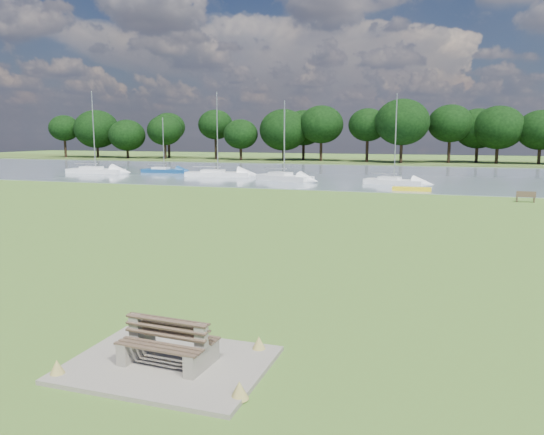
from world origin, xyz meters
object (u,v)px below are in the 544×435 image
(sailboat_6, at_px, (95,169))
(riverbank_bench, at_px, (526,197))
(bench_pair, at_px, (168,343))
(sailboat_7, at_px, (284,176))
(sailboat_2, at_px, (164,170))
(sailboat_4, at_px, (393,180))
(kayak, at_px, (412,189))
(sailboat_1, at_px, (217,172))

(sailboat_6, bearing_deg, riverbank_bench, -20.25)
(bench_pair, distance_m, sailboat_7, 45.55)
(sailboat_2, xyz_separation_m, sailboat_7, (17.97, -6.25, 0.11))
(sailboat_7, bearing_deg, sailboat_6, -163.64)
(sailboat_4, xyz_separation_m, sailboat_6, (-37.28, 3.23, 0.07))
(riverbank_bench, bearing_deg, sailboat_7, 153.43)
(kayak, height_order, sailboat_7, sailboat_7)
(kayak, bearing_deg, sailboat_1, 155.96)
(sailboat_4, height_order, sailboat_6, sailboat_6)
(kayak, height_order, sailboat_4, sailboat_4)
(bench_pair, relative_size, sailboat_7, 0.24)
(sailboat_6, xyz_separation_m, sailboat_7, (25.82, -2.82, 0.01))
(bench_pair, height_order, sailboat_7, sailboat_7)
(bench_pair, xyz_separation_m, riverbank_bench, (11.06, 32.95, -0.12))
(riverbank_bench, xyz_separation_m, kayak, (-8.44, 5.05, -0.19))
(sailboat_6, bearing_deg, sailboat_7, -10.09)
(bench_pair, height_order, kayak, bench_pair)
(sailboat_4, relative_size, sailboat_6, 0.86)
(riverbank_bench, relative_size, kayak, 0.40)
(riverbank_bench, relative_size, sailboat_6, 0.13)
(sailboat_1, bearing_deg, kayak, -31.73)
(riverbank_bench, bearing_deg, bench_pair, -108.08)
(kayak, bearing_deg, sailboat_2, 156.59)
(riverbank_bench, distance_m, sailboat_1, 34.23)
(sailboat_1, bearing_deg, sailboat_7, -28.04)
(bench_pair, bearing_deg, sailboat_4, 92.63)
(sailboat_4, bearing_deg, sailboat_1, -175.40)
(bench_pair, bearing_deg, riverbank_bench, 74.70)
(sailboat_1, relative_size, sailboat_7, 1.16)
(sailboat_2, height_order, sailboat_6, sailboat_6)
(riverbank_bench, relative_size, sailboat_4, 0.15)
(sailboat_1, bearing_deg, sailboat_6, 171.14)
(sailboat_6, height_order, sailboat_7, sailboat_6)
(sailboat_2, height_order, sailboat_4, sailboat_4)
(bench_pair, xyz_separation_m, sailboat_6, (-36.80, 47.02, 0.03))
(riverbank_bench, height_order, sailboat_7, sailboat_7)
(sailboat_4, height_order, sailboat_7, sailboat_4)
(riverbank_bench, distance_m, sailboat_7, 24.75)
(sailboat_6, bearing_deg, sailboat_2, 19.78)
(bench_pair, xyz_separation_m, sailboat_2, (-28.96, 50.46, -0.07))
(kayak, relative_size, sailboat_2, 0.48)
(sailboat_4, bearing_deg, sailboat_7, -167.94)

